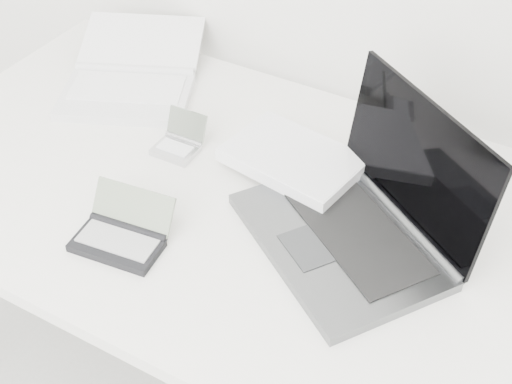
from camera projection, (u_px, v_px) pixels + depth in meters
The scene contains 5 objects.
desk at pixel (280, 227), 1.36m from camera, with size 1.60×0.80×0.73m.
laptop_large at pixel (340, 199), 1.29m from camera, with size 0.55×0.45×0.25m.
netbook_open_white at pixel (131, 79), 1.63m from camera, with size 0.41×0.45×0.07m.
pda_silver at pixel (179, 143), 1.45m from camera, with size 0.09×0.10×0.07m.
palmtop_charcoal at pixel (121, 235), 1.25m from camera, with size 0.17×0.15×0.08m.
Camera 1 is at (0.44, 0.68, 1.63)m, focal length 50.00 mm.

